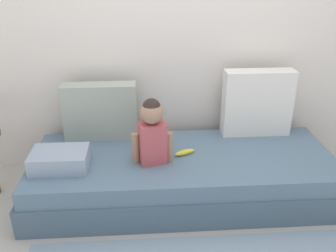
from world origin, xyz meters
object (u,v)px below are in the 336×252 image
(couch, at_px, (183,175))
(throw_pillow_right, at_px, (257,103))
(throw_pillow_left, at_px, (100,112))
(toddler, at_px, (152,131))
(folded_blanket, at_px, (60,159))
(banana, at_px, (185,152))

(couch, xyz_separation_m, throw_pillow_right, (0.65, 0.35, 0.46))
(couch, relative_size, throw_pillow_left, 3.98)
(throw_pillow_left, distance_m, toddler, 0.59)
(couch, xyz_separation_m, folded_blanket, (-0.90, -0.11, 0.24))
(couch, bearing_deg, toddler, -162.23)
(banana, distance_m, folded_blanket, 0.92)
(throw_pillow_left, height_order, folded_blanket, throw_pillow_left)
(couch, relative_size, banana, 13.89)
(folded_blanket, bearing_deg, throw_pillow_left, 61.49)
(toddler, bearing_deg, throw_pillow_left, 133.84)
(toddler, xyz_separation_m, banana, (0.25, 0.08, -0.23))
(couch, bearing_deg, banana, 40.43)
(throw_pillow_left, relative_size, toddler, 1.20)
(throw_pillow_right, relative_size, folded_blanket, 1.42)
(couch, distance_m, banana, 0.20)
(toddler, relative_size, banana, 2.91)
(toddler, height_order, banana, toddler)
(banana, height_order, folded_blanket, folded_blanket)
(throw_pillow_left, xyz_separation_m, toddler, (0.41, -0.43, 0.02))
(folded_blanket, bearing_deg, couch, 7.12)
(couch, height_order, banana, banana)
(throw_pillow_right, bearing_deg, throw_pillow_left, 180.00)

